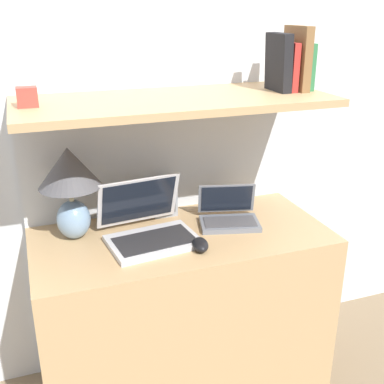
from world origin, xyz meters
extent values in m
cube|color=silver|center=(0.00, 0.61, 1.20)|extent=(6.00, 0.05, 2.40)
cube|color=tan|center=(0.00, 0.27, 0.38)|extent=(1.17, 0.55, 0.77)
cube|color=silver|center=(0.00, 0.57, 0.64)|extent=(1.17, 0.04, 1.27)
cube|color=tan|center=(0.00, 0.34, 1.29)|extent=(1.17, 0.49, 0.03)
ellipsoid|color=#7593B2|center=(-0.40, 0.40, 0.85)|extent=(0.13, 0.13, 0.15)
cylinder|color=tan|center=(-0.40, 0.40, 0.95)|extent=(0.02, 0.02, 0.06)
cone|color=#4C4C51|center=(-0.40, 0.40, 1.06)|extent=(0.24, 0.24, 0.15)
cube|color=silver|center=(-0.13, 0.24, 0.78)|extent=(0.36, 0.27, 0.02)
cube|color=#232326|center=(-0.13, 0.23, 0.79)|extent=(0.31, 0.20, 0.00)
cube|color=silver|center=(-0.14, 0.39, 0.89)|extent=(0.34, 0.11, 0.21)
cube|color=black|center=(-0.14, 0.39, 0.89)|extent=(0.31, 0.10, 0.18)
cube|color=slate|center=(0.21, 0.29, 0.78)|extent=(0.27, 0.21, 0.02)
cube|color=#47474C|center=(0.21, 0.28, 0.79)|extent=(0.23, 0.16, 0.00)
cube|color=slate|center=(0.23, 0.38, 0.85)|extent=(0.24, 0.09, 0.13)
cube|color=black|center=(0.23, 0.37, 0.86)|extent=(0.22, 0.08, 0.11)
ellipsoid|color=black|center=(0.02, 0.13, 0.79)|extent=(0.07, 0.11, 0.04)
cube|color=gray|center=(-0.01, 0.48, 0.85)|extent=(0.10, 0.06, 0.15)
cube|color=#59595B|center=(-0.01, 0.45, 0.85)|extent=(0.08, 0.00, 0.11)
cube|color=#2D7042|center=(0.54, 0.34, 1.39)|extent=(0.03, 0.12, 0.18)
cube|color=brown|center=(0.50, 0.34, 1.43)|extent=(0.04, 0.17, 0.25)
cube|color=#A82823|center=(0.46, 0.34, 1.40)|extent=(0.03, 0.14, 0.19)
cube|color=black|center=(0.42, 0.34, 1.41)|extent=(0.05, 0.15, 0.22)
cube|color=#CC3D33|center=(-0.52, 0.34, 1.34)|extent=(0.07, 0.05, 0.07)
camera|label=1|loc=(-0.54, -1.36, 1.62)|focal=45.00mm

